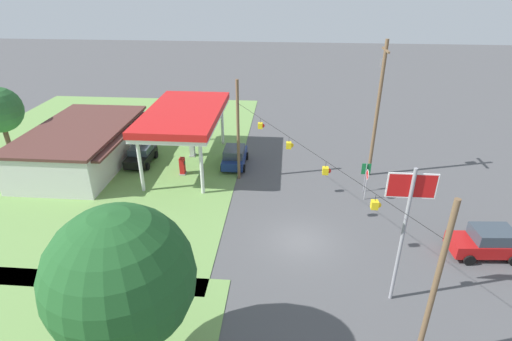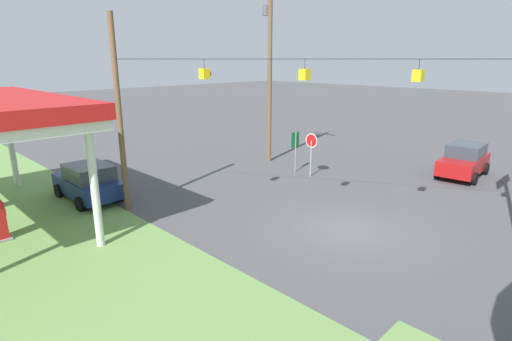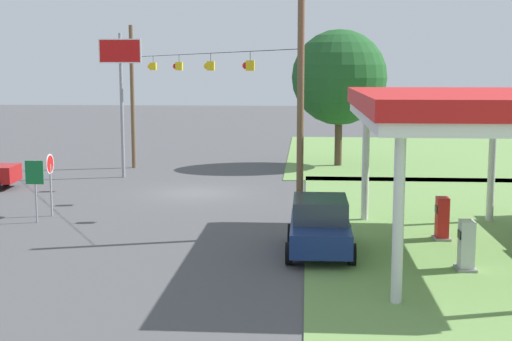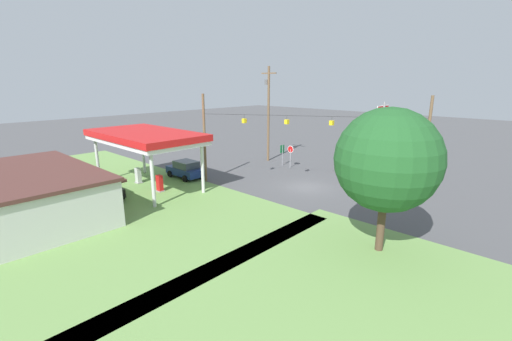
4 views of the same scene
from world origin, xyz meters
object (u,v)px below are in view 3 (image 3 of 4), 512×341
object	(u,v)px
stop_sign_roadside	(50,171)
tree_west_verge	(339,78)
stop_sign_overhead	(121,74)
route_sign	(35,179)
fuel_pump_near	(442,220)
gas_station_canopy	(458,108)
car_at_pumps_front	(320,226)
fuel_pump_far	(466,247)

from	to	relation	value
stop_sign_roadside	tree_west_verge	xyz separation A→B (m)	(-15.72, 12.06, 3.50)
stop_sign_overhead	route_sign	world-z (taller)	stop_sign_overhead
fuel_pump_near	route_sign	size ratio (longest dim) A/B	0.63
gas_station_canopy	route_sign	distance (m)	15.64
car_at_pumps_front	tree_west_verge	bearing A→B (deg)	176.03
car_at_pumps_front	tree_west_verge	xyz separation A→B (m)	(-20.79, 1.47, 4.41)
fuel_pump_far	stop_sign_overhead	xyz separation A→B (m)	(-17.02, -14.54, 4.84)
fuel_pump_far	car_at_pumps_front	world-z (taller)	car_at_pumps_front
fuel_pump_far	car_at_pumps_front	xyz separation A→B (m)	(-1.71, -4.20, 0.20)
tree_west_verge	car_at_pumps_front	bearing A→B (deg)	-4.04
route_sign	tree_west_verge	world-z (taller)	tree_west_verge
fuel_pump_near	stop_sign_overhead	distance (m)	20.27
gas_station_canopy	stop_sign_overhead	size ratio (longest dim) A/B	1.47
car_at_pumps_front	stop_sign_overhead	world-z (taller)	stop_sign_overhead
route_sign	gas_station_canopy	bearing A→B (deg)	76.37
fuel_pump_far	car_at_pumps_front	bearing A→B (deg)	-112.11
fuel_pump_far	fuel_pump_near	bearing A→B (deg)	180.00
fuel_pump_far	stop_sign_roadside	distance (m)	16.31
fuel_pump_near	tree_west_verge	size ratio (longest dim) A/B	0.18
car_at_pumps_front	fuel_pump_far	bearing A→B (deg)	67.96
fuel_pump_near	car_at_pumps_front	bearing A→B (deg)	-64.03
gas_station_canopy	stop_sign_overhead	xyz separation A→B (m)	(-15.14, -14.55, 0.92)
gas_station_canopy	car_at_pumps_front	xyz separation A→B (m)	(0.17, -4.21, -3.73)
tree_west_verge	fuel_pump_near	bearing A→B (deg)	8.31
car_at_pumps_front	tree_west_verge	size ratio (longest dim) A/B	0.51
stop_sign_roadside	car_at_pumps_front	bearing A→B (deg)	-115.57
tree_west_verge	stop_sign_roadside	bearing A→B (deg)	-37.48
fuel_pump_near	stop_sign_roadside	distance (m)	15.14
tree_west_verge	stop_sign_overhead	bearing A→B (deg)	-65.11
stop_sign_overhead	tree_west_verge	distance (m)	13.02
route_sign	fuel_pump_far	bearing A→B (deg)	69.78
stop_sign_overhead	tree_west_verge	world-z (taller)	tree_west_verge
fuel_pump_near	fuel_pump_far	world-z (taller)	same
gas_station_canopy	stop_sign_roadside	xyz separation A→B (m)	(-4.90, -14.80, -2.82)
fuel_pump_near	car_at_pumps_front	world-z (taller)	car_at_pumps_front
route_sign	fuel_pump_near	bearing A→B (deg)	83.34
gas_station_canopy	fuel_pump_near	xyz separation A→B (m)	(-1.88, -0.00, -3.93)
car_at_pumps_front	stop_sign_overhead	bearing A→B (deg)	-145.90
fuel_pump_near	stop_sign_overhead	bearing A→B (deg)	-132.36
car_at_pumps_front	route_sign	xyz separation A→B (m)	(-3.79, -10.73, 0.80)
car_at_pumps_front	tree_west_verge	world-z (taller)	tree_west_verge
stop_sign_overhead	route_sign	distance (m)	12.15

